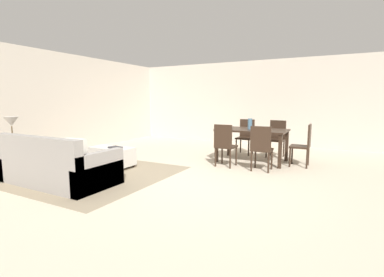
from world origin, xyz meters
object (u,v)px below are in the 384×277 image
Objects in this scene: dining_chair_near_left at (225,143)px; dining_chair_near_right at (261,146)px; vase_centerpiece at (250,124)px; table_lamp at (11,123)px; dining_chair_far_left at (246,134)px; book_on_ottoman at (115,147)px; ottoman_table at (112,156)px; side_table at (14,150)px; couch at (58,167)px; dining_table at (252,133)px; dining_chair_far_right at (277,136)px; dining_chair_head_east at (304,143)px.

dining_chair_near_left and dining_chair_near_right have the same top height.
dining_chair_near_right is 0.98m from vase_centerpiece.
table_lamp reaches higher than dining_chair_near_left.
table_lamp is at bearing -128.85° from dining_chair_far_left.
dining_chair_near_left is 3.54× the size of book_on_ottoman.
ottoman_table is at bearing -142.15° from vase_centerpiece.
table_lamp reaches higher than vase_centerpiece.
vase_centerpiece is at bearing 41.11° from side_table.
couch is at bearing -116.10° from dining_chair_far_left.
dining_chair_near_left is at bearing -112.77° from vase_centerpiece.
dining_chair_near_left is at bearing 36.12° from side_table.
dining_chair_near_left reaches higher than couch.
dining_chair_far_right is (0.39, 0.85, -0.15)m from dining_table.
book_on_ottoman is (1.40, 1.27, -0.56)m from table_lamp.
dining_chair_near_left is 0.79m from dining_chair_near_right.
couch is at bearing -88.01° from ottoman_table.
book_on_ottoman reaches higher than ottoman_table.
dining_table is 1.69× the size of dining_chair_near_right.
table_lamp is 0.57× the size of dining_chair_far_left.
dining_table reaches higher than ottoman_table.
dining_chair_far_left is at bearing 53.49° from ottoman_table.
side_table reaches higher than book_on_ottoman.
dining_chair_head_east is at bearing 28.54° from dining_chair_near_left.
book_on_ottoman is (-2.77, -1.18, -0.08)m from dining_chair_near_right.
dining_table is 1.69× the size of dining_chair_far_right.
dining_chair_head_east is at bearing 49.49° from dining_chair_near_right.
side_table is 1.89m from book_on_ottoman.
table_lamp reaches higher than couch.
dining_table is at bearing -64.37° from dining_chair_far_left.
dining_chair_far_right is at bearing 44.20° from ottoman_table.
dining_chair_head_east is 3.70× the size of vase_centerpiece.
dining_table is (2.50, 1.95, 0.42)m from ottoman_table.
dining_chair_far_left is at bearing 115.63° from dining_table.
couch reaches higher than book_on_ottoman.
dining_chair_near_left reaches higher than book_on_ottoman.
side_table is at bearing -146.08° from dining_chair_head_east.
side_table is at bearing -138.82° from dining_table.
table_lamp is 5.33m from dining_chair_far_left.
table_lamp is 2.02× the size of book_on_ottoman.
dining_chair_far_left is 1.05m from vase_centerpiece.
vase_centerpiece is at bearing 53.48° from couch.
dining_chair_far_right is 3.96m from book_on_ottoman.
dining_chair_head_east is (3.63, 1.96, 0.28)m from ottoman_table.
ottoman_table is at bearing -151.80° from dining_chair_near_left.
table_lamp is at bearing -133.35° from ottoman_table.
ottoman_table is 1.83m from side_table.
vase_centerpiece reaches higher than couch.
table_lamp is 0.57× the size of dining_chair_far_right.
dining_table reaches higher than side_table.
dining_chair_near_right is 1.00× the size of dining_chair_far_left.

